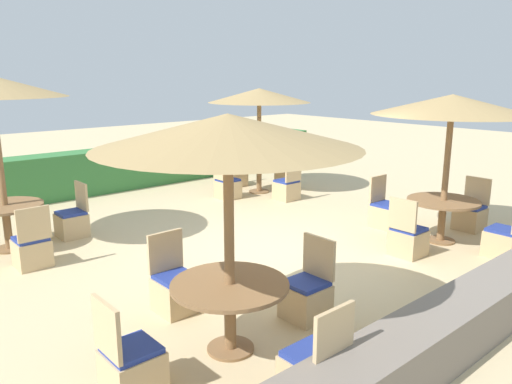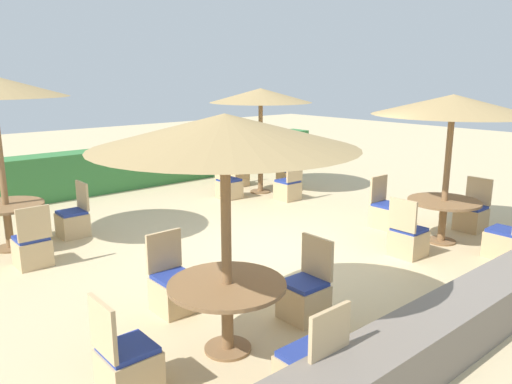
{
  "view_description": "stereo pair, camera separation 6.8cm",
  "coord_description": "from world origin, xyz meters",
  "px_view_note": "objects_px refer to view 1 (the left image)",
  "views": [
    {
      "loc": [
        -5.12,
        -5.23,
        2.74
      ],
      "look_at": [
        0.0,
        0.6,
        0.9
      ],
      "focal_mm": 35.0,
      "sensor_mm": 36.0,
      "label": 1
    },
    {
      "loc": [
        -5.06,
        -5.27,
        2.74
      ],
      "look_at": [
        0.0,
        0.6,
        0.9
      ],
      "focal_mm": 35.0,
      "sensor_mm": 36.0,
      "label": 2
    }
  ],
  "objects_px": {
    "patio_chair_front_left_east": "(307,296)",
    "round_table_back_right": "(259,169)",
    "parasol_front_left": "(228,132)",
    "patio_chair_front_right_east": "(470,215)",
    "patio_chair_back_right_north": "(235,175)",
    "patio_chair_back_right_south": "(287,188)",
    "patio_chair_front_right_south": "(504,240)",
    "patio_chair_back_left_south": "(32,249)",
    "patio_chair_front_right_west": "(408,239)",
    "parasol_front_right": "(452,105)",
    "patio_chair_back_left_east": "(73,222)",
    "round_table_front_right": "(443,208)",
    "patio_chair_front_left_north": "(176,290)",
    "parasol_back_right": "(259,96)",
    "round_table_front_left": "(230,296)",
    "patio_chair_front_left_west": "(131,367)",
    "patio_chair_front_right_north": "(385,213)",
    "patio_chair_back_right_west": "(227,187)",
    "patio_chair_front_left_south": "(315,373)",
    "round_table_back_left": "(6,214)",
    "patio_chair_back_right_east": "(288,176)"
  },
  "relations": [
    {
      "from": "patio_chair_front_left_east",
      "to": "patio_chair_back_right_north",
      "type": "xyz_separation_m",
      "value": [
        3.76,
        5.97,
        0.0
      ]
    },
    {
      "from": "round_table_front_right",
      "to": "patio_chair_front_right_south",
      "type": "xyz_separation_m",
      "value": [
        0.05,
        -1.0,
        -0.32
      ]
    },
    {
      "from": "patio_chair_front_left_west",
      "to": "patio_chair_front_left_north",
      "type": "bearing_deg",
      "value": 133.69
    },
    {
      "from": "round_table_back_right",
      "to": "patio_chair_back_right_south",
      "type": "bearing_deg",
      "value": -91.59
    },
    {
      "from": "patio_chair_front_left_east",
      "to": "round_table_back_right",
      "type": "bearing_deg",
      "value": -36.65
    },
    {
      "from": "round_table_front_left",
      "to": "patio_chair_front_left_east",
      "type": "distance_m",
      "value": 1.15
    },
    {
      "from": "patio_chair_back_left_south",
      "to": "patio_chair_front_right_north",
      "type": "distance_m",
      "value": 5.94
    },
    {
      "from": "round_table_front_left",
      "to": "round_table_back_left",
      "type": "relative_size",
      "value": 1.03
    },
    {
      "from": "parasol_front_left",
      "to": "patio_chair_front_right_south",
      "type": "relative_size",
      "value": 2.69
    },
    {
      "from": "parasol_front_left",
      "to": "patio_chair_front_right_east",
      "type": "bearing_deg",
      "value": 3.27
    },
    {
      "from": "patio_chair_back_right_east",
      "to": "patio_chair_back_right_west",
      "type": "bearing_deg",
      "value": 88.9
    },
    {
      "from": "parasol_front_left",
      "to": "patio_chair_front_left_south",
      "type": "relative_size",
      "value": 2.69
    },
    {
      "from": "patio_chair_front_left_north",
      "to": "patio_chair_front_right_east",
      "type": "relative_size",
      "value": 1.0
    },
    {
      "from": "patio_chair_back_right_north",
      "to": "patio_chair_back_right_east",
      "type": "height_order",
      "value": "same"
    },
    {
      "from": "parasol_front_left",
      "to": "patio_chair_back_right_east",
      "type": "xyz_separation_m",
      "value": [
        5.79,
        5.0,
        -1.96
      ]
    },
    {
      "from": "round_table_front_left",
      "to": "round_table_back_right",
      "type": "distance_m",
      "value": 6.98
    },
    {
      "from": "patio_chair_back_left_east",
      "to": "round_table_back_right",
      "type": "height_order",
      "value": "patio_chair_back_left_east"
    },
    {
      "from": "patio_chair_front_left_south",
      "to": "parasol_back_right",
      "type": "xyz_separation_m",
      "value": [
        4.81,
        6.13,
        1.99
      ]
    },
    {
      "from": "patio_chair_back_right_south",
      "to": "patio_chair_front_right_south",
      "type": "bearing_deg",
      "value": -90.24
    },
    {
      "from": "patio_chair_front_left_north",
      "to": "parasol_back_right",
      "type": "xyz_separation_m",
      "value": [
        4.79,
        3.91,
        1.99
      ]
    },
    {
      "from": "patio_chair_back_left_east",
      "to": "patio_chair_back_left_south",
      "type": "bearing_deg",
      "value": 135.1
    },
    {
      "from": "patio_chair_front_right_south",
      "to": "patio_chair_front_right_north",
      "type": "xyz_separation_m",
      "value": [
        -0.06,
        2.1,
        0.0
      ]
    },
    {
      "from": "parasol_front_left",
      "to": "parasol_back_right",
      "type": "xyz_separation_m",
      "value": [
        4.85,
        5.02,
        0.03
      ]
    },
    {
      "from": "parasol_back_right",
      "to": "round_table_back_right",
      "type": "distance_m",
      "value": 1.7
    },
    {
      "from": "parasol_front_left",
      "to": "patio_chair_front_right_east",
      "type": "xyz_separation_m",
      "value": [
        5.77,
        0.33,
        -1.96
      ]
    },
    {
      "from": "patio_chair_front_left_north",
      "to": "parasol_back_right",
      "type": "height_order",
      "value": "parasol_back_right"
    },
    {
      "from": "patio_chair_front_right_east",
      "to": "parasol_back_right",
      "type": "xyz_separation_m",
      "value": [
        -0.92,
        4.69,
        1.99
      ]
    },
    {
      "from": "patio_chair_back_right_south",
      "to": "round_table_front_left",
      "type": "bearing_deg",
      "value": -139.93
    },
    {
      "from": "patio_chair_back_left_east",
      "to": "patio_chair_back_right_west",
      "type": "xyz_separation_m",
      "value": [
        3.68,
        0.38,
        0.0
      ]
    },
    {
      "from": "patio_chair_front_left_west",
      "to": "patio_chair_front_right_south",
      "type": "xyz_separation_m",
      "value": [
        5.9,
        -0.68,
        0.0
      ]
    },
    {
      "from": "round_table_front_left",
      "to": "patio_chair_back_right_south",
      "type": "xyz_separation_m",
      "value": [
        4.82,
        4.06,
        -0.33
      ]
    },
    {
      "from": "patio_chair_back_left_east",
      "to": "round_table_front_right",
      "type": "height_order",
      "value": "patio_chair_back_left_east"
    },
    {
      "from": "patio_chair_back_left_east",
      "to": "patio_chair_back_left_south",
      "type": "distance_m",
      "value": 1.4
    },
    {
      "from": "parasol_front_left",
      "to": "parasol_front_right",
      "type": "xyz_separation_m",
      "value": [
        4.75,
        0.33,
        0.04
      ]
    },
    {
      "from": "patio_chair_front_right_east",
      "to": "patio_chair_back_right_east",
      "type": "relative_size",
      "value": 1.0
    },
    {
      "from": "patio_chair_front_left_south",
      "to": "patio_chair_front_right_south",
      "type": "xyz_separation_m",
      "value": [
        4.76,
        0.44,
        0.0
      ]
    },
    {
      "from": "parasol_back_right",
      "to": "patio_chair_back_right_north",
      "type": "relative_size",
      "value": 2.61
    },
    {
      "from": "patio_chair_front_left_west",
      "to": "round_table_front_right",
      "type": "xyz_separation_m",
      "value": [
        5.85,
        0.32,
        0.32
      ]
    },
    {
      "from": "round_table_front_right",
      "to": "patio_chair_front_right_east",
      "type": "bearing_deg",
      "value": 0.01
    },
    {
      "from": "patio_chair_front_left_north",
      "to": "round_table_front_right",
      "type": "height_order",
      "value": "patio_chair_front_left_north"
    },
    {
      "from": "parasol_front_right",
      "to": "patio_chair_back_right_east",
      "type": "distance_m",
      "value": 5.18
    },
    {
      "from": "round_table_front_left",
      "to": "patio_chair_back_right_south",
      "type": "distance_m",
      "value": 6.31
    },
    {
      "from": "patio_chair_front_right_south",
      "to": "patio_chair_front_right_east",
      "type": "xyz_separation_m",
      "value": [
        0.97,
        1.0,
        0.0
      ]
    },
    {
      "from": "parasol_front_left",
      "to": "patio_chair_back_right_east",
      "type": "distance_m",
      "value": 7.89
    },
    {
      "from": "parasol_front_left",
      "to": "round_table_front_right",
      "type": "xyz_separation_m",
      "value": [
        4.75,
        0.33,
        -1.64
      ]
    },
    {
      "from": "patio_chair_front_left_north",
      "to": "patio_chair_front_left_west",
      "type": "relative_size",
      "value": 1.0
    },
    {
      "from": "patio_chair_back_left_south",
      "to": "patio_chair_front_right_north",
      "type": "bearing_deg",
      "value": -22.14
    },
    {
      "from": "parasol_front_left",
      "to": "patio_chair_front_left_north",
      "type": "xyz_separation_m",
      "value": [
        0.06,
        1.11,
        -1.96
      ]
    },
    {
      "from": "patio_chair_back_left_south",
      "to": "patio_chair_front_right_west",
      "type": "distance_m",
      "value": 5.61
    },
    {
      "from": "parasol_front_left",
      "to": "patio_chair_back_right_north",
      "type": "xyz_separation_m",
      "value": [
        4.86,
        5.94,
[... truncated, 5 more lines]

